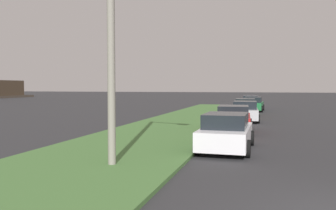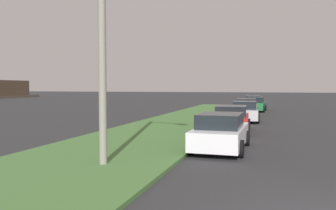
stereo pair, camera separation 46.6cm
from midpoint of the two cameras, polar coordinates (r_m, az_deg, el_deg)
grass_median at (r=18.14m, az=-2.00°, el=-4.79°), size 60.00×6.00×0.12m
parked_car_white at (r=14.15m, az=9.47°, el=-4.37°), size 4.33×2.07×1.47m
parked_car_red at (r=19.91m, az=10.90°, el=-2.26°), size 4.38×2.18×1.47m
parked_car_silver at (r=26.09m, az=12.83°, el=-1.04°), size 4.39×2.19×1.47m
parked_car_yellow at (r=31.55m, az=12.98°, el=-0.35°), size 4.35×2.11×1.47m
parked_car_green at (r=36.87m, az=14.30°, el=0.11°), size 4.38×2.17×1.47m
parked_car_blue at (r=42.74m, az=13.89°, el=0.50°), size 4.36×2.13×1.47m
streetlight at (r=10.90m, az=-7.99°, el=12.83°), size 1.03×2.82×7.50m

